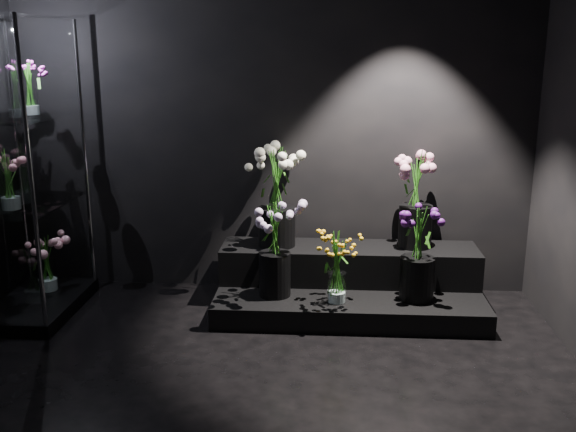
{
  "coord_description": "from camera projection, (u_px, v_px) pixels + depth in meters",
  "views": [
    {
      "loc": [
        0.44,
        -2.94,
        1.87
      ],
      "look_at": [
        0.17,
        1.2,
        0.8
      ],
      "focal_mm": 40.0,
      "sensor_mm": 36.0,
      "label": 1
    }
  ],
  "objects": [
    {
      "name": "display_riser",
      "position": [
        349.0,
        283.0,
        4.81
      ],
      "size": [
        1.94,
        0.86,
        0.43
      ],
      "color": "black",
      "rests_on": "floor"
    },
    {
      "name": "bouquet_purple",
      "position": [
        418.0,
        251.0,
        4.47
      ],
      "size": [
        0.36,
        0.36,
        0.66
      ],
      "rotation": [
        0.0,
        0.0,
        -0.25
      ],
      "color": "black",
      "rests_on": "display_riser"
    },
    {
      "name": "bouquet_orange_bells",
      "position": [
        337.0,
        266.0,
        4.43
      ],
      "size": [
        0.27,
        0.27,
        0.51
      ],
      "rotation": [
        0.0,
        0.0,
        0.0
      ],
      "color": "white",
      "rests_on": "display_riser"
    },
    {
      "name": "wall_back",
      "position": [
        273.0,
        114.0,
        4.92
      ],
      "size": [
        4.0,
        0.0,
        4.0
      ],
      "primitive_type": "plane",
      "rotation": [
        1.57,
        0.0,
        0.0
      ],
      "color": "black",
      "rests_on": "floor"
    },
    {
      "name": "bouquet_lilac",
      "position": [
        275.0,
        241.0,
        4.52
      ],
      "size": [
        0.36,
        0.36,
        0.69
      ],
      "rotation": [
        0.0,
        0.0,
        0.02
      ],
      "color": "black",
      "rests_on": "display_riser"
    },
    {
      "name": "display_case",
      "position": [
        24.0,
        172.0,
        4.49
      ],
      "size": [
        0.57,
        0.95,
        2.09
      ],
      "color": "black",
      "rests_on": "floor"
    },
    {
      "name": "bouquet_case_magenta",
      "position": [
        29.0,
        88.0,
        4.46
      ],
      "size": [
        0.25,
        0.25,
        0.36
      ],
      "rotation": [
        0.0,
        0.0,
        0.08
      ],
      "color": "white",
      "rests_on": "display_case"
    },
    {
      "name": "floor",
      "position": [
        240.0,
        422.0,
        3.33
      ],
      "size": [
        4.0,
        4.0,
        0.0
      ],
      "primitive_type": "plane",
      "color": "black",
      "rests_on": "ground"
    },
    {
      "name": "bouquet_cream_roses",
      "position": [
        277.0,
        192.0,
        4.79
      ],
      "size": [
        0.42,
        0.42,
        0.75
      ],
      "rotation": [
        0.0,
        0.0,
        0.05
      ],
      "color": "black",
      "rests_on": "display_riser"
    },
    {
      "name": "bouquet_case_base_pink",
      "position": [
        46.0,
        261.0,
        4.85
      ],
      "size": [
        0.34,
        0.34,
        0.43
      ],
      "rotation": [
        0.0,
        0.0,
        -0.0
      ],
      "color": "white",
      "rests_on": "display_case"
    },
    {
      "name": "bouquet_case_pink",
      "position": [
        8.0,
        178.0,
        4.35
      ],
      "size": [
        0.39,
        0.39,
        0.41
      ],
      "rotation": [
        0.0,
        0.0,
        -0.32
      ],
      "color": "white",
      "rests_on": "display_case"
    },
    {
      "name": "wall_front",
      "position": [
        58.0,
        348.0,
        1.05
      ],
      "size": [
        4.0,
        0.0,
        4.0
      ],
      "primitive_type": "plane",
      "rotation": [
        -1.57,
        0.0,
        0.0
      ],
      "color": "black",
      "rests_on": "floor"
    },
    {
      "name": "bouquet_pink_roses",
      "position": [
        417.0,
        193.0,
        4.76
      ],
      "size": [
        0.39,
        0.39,
        0.73
      ],
      "rotation": [
        0.0,
        0.0,
        -0.08
      ],
      "color": "black",
      "rests_on": "display_riser"
    }
  ]
}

